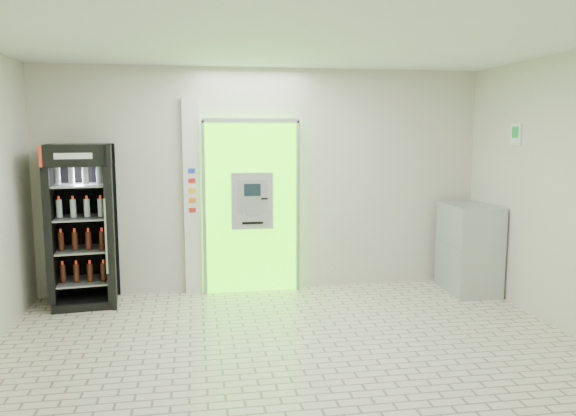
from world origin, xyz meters
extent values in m
plane|color=beige|center=(0.00, 0.00, 0.00)|extent=(6.00, 6.00, 0.00)
plane|color=beige|center=(0.00, 2.50, 1.50)|extent=(6.00, 0.00, 6.00)
plane|color=beige|center=(0.00, -2.50, 1.50)|extent=(6.00, 0.00, 6.00)
plane|color=white|center=(0.00, 0.00, 3.00)|extent=(6.00, 6.00, 0.00)
cube|color=#40E506|center=(-0.20, 2.43, 1.15)|extent=(1.20, 0.12, 2.30)
cube|color=gray|center=(-0.20, 2.36, 2.30)|extent=(1.28, 0.04, 0.06)
cube|color=gray|center=(-0.83, 2.36, 1.15)|extent=(0.04, 0.04, 2.30)
cube|color=gray|center=(0.43, 2.36, 1.15)|extent=(0.04, 0.04, 2.30)
cube|color=black|center=(-0.10, 2.38, 0.50)|extent=(0.62, 0.01, 0.67)
cube|color=black|center=(-0.54, 2.38, 1.98)|extent=(0.22, 0.01, 0.18)
cube|color=#A8ABB0|center=(-0.20, 2.32, 1.25)|extent=(0.55, 0.12, 0.75)
cube|color=black|center=(-0.20, 2.25, 1.40)|extent=(0.22, 0.01, 0.16)
cube|color=gray|center=(-0.20, 2.25, 1.12)|extent=(0.16, 0.01, 0.12)
cube|color=black|center=(-0.04, 2.25, 1.28)|extent=(0.09, 0.01, 0.02)
cube|color=black|center=(-0.20, 2.25, 0.96)|extent=(0.28, 0.01, 0.03)
cube|color=silver|center=(-0.98, 2.45, 1.30)|extent=(0.22, 0.10, 2.60)
cube|color=#193FB2|center=(-0.98, 2.40, 1.65)|extent=(0.09, 0.01, 0.06)
cube|color=red|center=(-0.98, 2.40, 1.52)|extent=(0.09, 0.01, 0.06)
cube|color=yellow|center=(-0.98, 2.40, 1.39)|extent=(0.09, 0.01, 0.06)
cube|color=orange|center=(-0.98, 2.40, 1.26)|extent=(0.09, 0.01, 0.06)
cube|color=red|center=(-0.98, 2.40, 1.13)|extent=(0.09, 0.01, 0.06)
cube|color=black|center=(-2.33, 2.15, 1.00)|extent=(0.83, 0.77, 2.01)
cube|color=black|center=(-2.33, 2.46, 1.00)|extent=(0.75, 0.14, 2.01)
cube|color=#B01C09|center=(-2.33, 1.81, 1.88)|extent=(0.73, 0.09, 0.24)
cube|color=white|center=(-2.33, 1.81, 1.88)|extent=(0.42, 0.05, 0.07)
cube|color=black|center=(-2.33, 2.15, 0.05)|extent=(0.83, 0.77, 0.10)
cylinder|color=gray|center=(-2.00, 1.79, 0.92)|extent=(0.03, 0.03, 0.90)
cube|color=gray|center=(-2.33, 2.15, 0.30)|extent=(0.70, 0.65, 0.02)
cube|color=gray|center=(-2.33, 2.15, 0.70)|extent=(0.70, 0.65, 0.02)
cube|color=gray|center=(-2.33, 2.15, 1.10)|extent=(0.70, 0.65, 0.02)
cube|color=gray|center=(-2.33, 2.15, 1.51)|extent=(0.70, 0.65, 0.02)
cube|color=#A8ABB0|center=(2.69, 1.90, 0.59)|extent=(0.64, 0.92, 1.19)
cube|color=gray|center=(2.39, 1.90, 0.65)|extent=(0.05, 0.87, 0.01)
cube|color=white|center=(2.99, 1.40, 2.12)|extent=(0.02, 0.22, 0.26)
cube|color=#0B7E2C|center=(2.98, 1.40, 2.15)|extent=(0.00, 0.14, 0.14)
camera|label=1|loc=(-0.94, -5.03, 2.16)|focal=35.00mm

